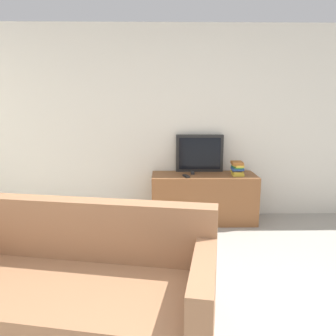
{
  "coord_description": "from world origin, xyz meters",
  "views": [
    {
      "loc": [
        -0.17,
        -1.49,
        1.56
      ],
      "look_at": [
        -0.11,
        2.27,
        0.82
      ],
      "focal_mm": 35.0,
      "sensor_mm": 36.0,
      "label": 1
    }
  ],
  "objects": [
    {
      "name": "tv_stand",
      "position": [
        0.38,
        2.73,
        0.32
      ],
      "size": [
        1.37,
        0.51,
        0.65
      ],
      "color": "brown",
      "rests_on": "ground_plane"
    },
    {
      "name": "book_stack",
      "position": [
        0.8,
        2.66,
        0.74
      ],
      "size": [
        0.16,
        0.23,
        0.18
      ],
      "color": "gold",
      "rests_on": "tv_stand"
    },
    {
      "name": "couch",
      "position": [
        -0.85,
        0.55,
        0.29
      ],
      "size": [
        2.17,
        1.24,
        0.86
      ],
      "rotation": [
        0.0,
        0.0,
        -0.18
      ],
      "color": "#8C6042",
      "rests_on": "ground_plane"
    },
    {
      "name": "television",
      "position": [
        0.34,
        2.94,
        0.9
      ],
      "size": [
        0.64,
        0.09,
        0.51
      ],
      "color": "black",
      "rests_on": "tv_stand"
    },
    {
      "name": "remote_secondary",
      "position": [
        0.13,
        2.58,
        0.66
      ],
      "size": [
        0.09,
        0.16,
        0.02
      ],
      "rotation": [
        0.0,
        0.0,
        0.3
      ],
      "color": "black",
      "rests_on": "tv_stand"
    },
    {
      "name": "remote_on_stand",
      "position": [
        0.23,
        2.78,
        0.66
      ],
      "size": [
        0.05,
        0.15,
        0.02
      ],
      "rotation": [
        0.0,
        0.0,
        -0.06
      ],
      "color": "#2D2D2D",
      "rests_on": "tv_stand"
    },
    {
      "name": "wall_back",
      "position": [
        0.0,
        3.03,
        1.3
      ],
      "size": [
        9.0,
        0.06,
        2.6
      ],
      "color": "silver",
      "rests_on": "ground_plane"
    }
  ]
}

